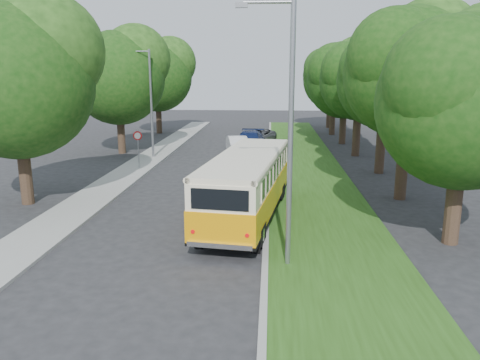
# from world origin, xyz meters

# --- Properties ---
(ground) EXTENTS (120.00, 120.00, 0.00)m
(ground) POSITION_xyz_m (0.00, 0.00, 0.00)
(ground) COLOR #262628
(ground) RESTS_ON ground
(curb) EXTENTS (0.20, 70.00, 0.15)m
(curb) POSITION_xyz_m (3.60, 5.00, 0.07)
(curb) COLOR gray
(curb) RESTS_ON ground
(grass_verge) EXTENTS (4.50, 70.00, 0.13)m
(grass_verge) POSITION_xyz_m (5.95, 5.00, 0.07)
(grass_verge) COLOR #254913
(grass_verge) RESTS_ON ground
(sidewalk) EXTENTS (2.20, 70.00, 0.12)m
(sidewalk) POSITION_xyz_m (-4.80, 5.00, 0.06)
(sidewalk) COLOR gray
(sidewalk) RESTS_ON ground
(treeline) EXTENTS (24.27, 41.91, 9.46)m
(treeline) POSITION_xyz_m (3.15, 17.99, 5.93)
(treeline) COLOR #332319
(treeline) RESTS_ON ground
(lamppost_near) EXTENTS (1.71, 0.16, 8.00)m
(lamppost_near) POSITION_xyz_m (4.21, -2.50, 4.37)
(lamppost_near) COLOR gray
(lamppost_near) RESTS_ON ground
(lamppost_far) EXTENTS (1.71, 0.16, 7.50)m
(lamppost_far) POSITION_xyz_m (-4.70, 16.00, 4.12)
(lamppost_far) COLOR gray
(lamppost_far) RESTS_ON ground
(warning_sign) EXTENTS (0.56, 0.10, 2.50)m
(warning_sign) POSITION_xyz_m (-4.50, 11.98, 1.71)
(warning_sign) COLOR gray
(warning_sign) RESTS_ON ground
(vintage_bus) EXTENTS (3.67, 9.64, 2.79)m
(vintage_bus) POSITION_xyz_m (2.79, 2.29, 1.40)
(vintage_bus) COLOR #F8A007
(vintage_bus) RESTS_ON ground
(car_silver) EXTENTS (2.48, 4.15, 1.32)m
(car_silver) POSITION_xyz_m (2.17, 12.75, 0.66)
(car_silver) COLOR #9D9DA1
(car_silver) RESTS_ON ground
(car_white) EXTENTS (2.20, 4.17, 1.31)m
(car_white) POSITION_xyz_m (1.26, 18.26, 0.65)
(car_white) COLOR white
(car_white) RESTS_ON ground
(car_blue) EXTENTS (2.52, 5.37, 1.51)m
(car_blue) POSITION_xyz_m (2.05, 19.57, 0.76)
(car_blue) COLOR navy
(car_blue) RESTS_ON ground
(car_grey) EXTENTS (3.48, 5.09, 1.29)m
(car_grey) POSITION_xyz_m (2.59, 23.30, 0.65)
(car_grey) COLOR #55565D
(car_grey) RESTS_ON ground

